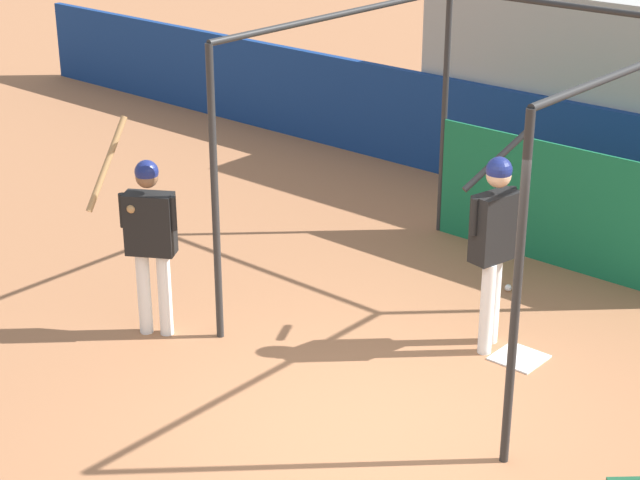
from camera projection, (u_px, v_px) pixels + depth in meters
ground_plane at (371, 432)px, 8.80m from camera, size 60.00×60.00×0.00m
batting_cage at (533, 172)px, 10.98m from camera, size 3.27×3.74×2.89m
home_plate at (519, 358)px, 9.95m from camera, size 0.44×0.44×0.02m
player_batter at (495, 233)px, 9.73m from camera, size 0.54×0.93×2.00m
player_waiting at (149, 231)px, 10.02m from camera, size 0.67×0.70×2.11m
baseball at (508, 288)px, 11.30m from camera, size 0.07×0.07×0.07m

